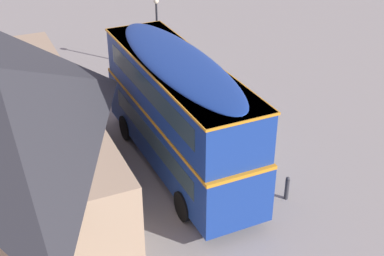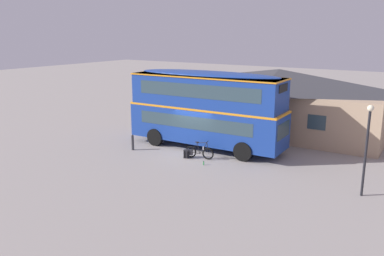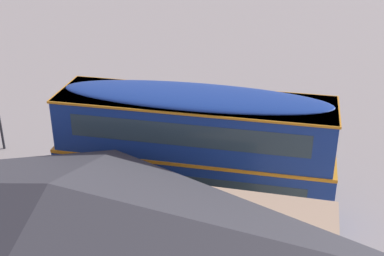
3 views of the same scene
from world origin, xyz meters
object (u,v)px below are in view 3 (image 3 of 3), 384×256
Objects in this scene: water_bottle_green_metal at (174,165)px; kerb_bollard at (295,172)px; double_decker_bus at (194,148)px; touring_bicycle at (189,171)px; backpack_on_ground at (205,171)px.

kerb_bollard reaches higher than water_bottle_green_metal.
kerb_bollard is at bearing -141.15° from double_decker_bus.
water_bottle_green_metal is (0.87, -0.82, -0.27)m from touring_bicycle.
double_decker_bus is 18.24× the size of backpack_on_ground.
kerb_bollard reaches higher than backpack_on_ground.
backpack_on_ground is (-0.61, -0.29, -0.09)m from touring_bicycle.
double_decker_bus reaches higher than water_bottle_green_metal.
touring_bicycle is 4.34m from kerb_bollard.
backpack_on_ground is 3.69m from kerb_bollard.
double_decker_bus reaches higher than kerb_bollard.
water_bottle_green_metal is at bearing -19.74° from backpack_on_ground.
touring_bicycle is at bearing 25.13° from backpack_on_ground.
kerb_bollard is at bearing -172.61° from backpack_on_ground.
backpack_on_ground is 1.59m from water_bottle_green_metal.
water_bottle_green_metal is at bearing -0.65° from kerb_bollard.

